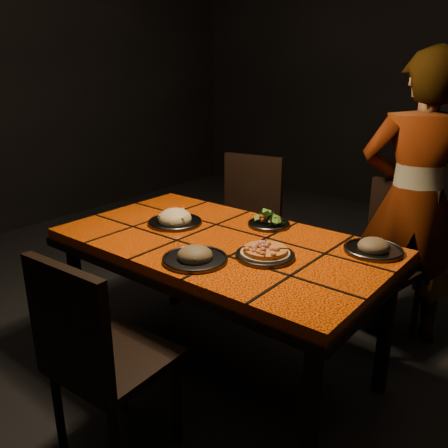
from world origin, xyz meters
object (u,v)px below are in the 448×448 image
Objects in this scene: chair_far_left at (246,216)px; chair_far_right at (389,252)px; chair_near at (96,352)px; diner at (414,202)px; dining_table at (222,254)px; plate_pasta at (175,219)px; plate_pizza at (265,254)px.

chair_far_right is at bearing -8.06° from chair_far_left.
diner is at bearing -111.03° from chair_near.
chair_far_right reaches higher than dining_table.
chair_far_left is at bearing 119.30° from dining_table.
chair_far_left is (-0.50, 1.64, 0.02)m from chair_near.
chair_far_left reaches higher than plate_pasta.
dining_table is at bearing -71.06° from chair_far_left.
plate_pasta is (-0.86, -0.87, 0.25)m from chair_far_right.
diner is 5.77× the size of plate_pasta.
plate_pizza is 0.64m from plate_pasta.
plate_pizza is at bearing 52.53° from diner.
dining_table is 1.05m from chair_far_right.
chair_far_right is at bearing 60.21° from dining_table.
plate_pasta is (-0.63, 0.08, 0.01)m from plate_pizza.
chair_far_right reaches higher than plate_pasta.
chair_near is 1.72m from chair_far_left.
chair_near reaches higher than chair_far_right.
chair_far_left reaches higher than chair_near.
diner reaches higher than plate_pasta.
chair_far_left is 3.35× the size of plate_pasta.
chair_near is 0.92m from plate_pasta.
chair_far_left is at bearing -75.77° from chair_near.
chair_far_left is 0.88m from plate_pasta.
diner is (1.08, 0.11, 0.28)m from chair_far_left.
plate_pizza is at bearing -92.13° from chair_far_right.
diner is (0.60, 0.97, 0.16)m from dining_table.
diner reaches higher than chair_far_right.
chair_near is at bearing -83.36° from chair_far_left.
dining_table is 5.65× the size of plate_pasta.
chair_far_left is 1.12m from diner.
chair_near is 1.00× the size of chair_far_right.
chair_far_left is at bearing 130.25° from plate_pizza.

